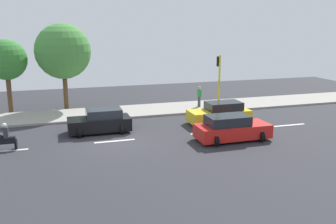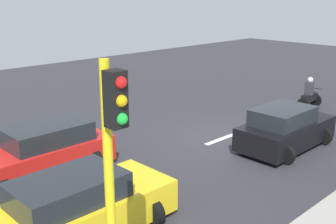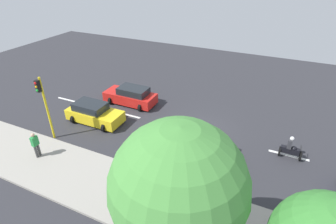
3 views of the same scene
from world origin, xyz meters
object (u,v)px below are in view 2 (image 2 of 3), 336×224
at_px(car_yellow_cab, 80,207).
at_px(motorcycle, 310,95).
at_px(traffic_light_corner, 113,172).
at_px(car_red, 41,152).
at_px(car_black, 285,129).

bearing_deg(car_yellow_cab, motorcycle, 96.94).
xyz_separation_m(car_yellow_cab, traffic_light_corner, (3.00, -1.23, 2.22)).
height_order(car_yellow_cab, motorcycle, motorcycle).
relative_size(motorcycle, traffic_light_corner, 0.34).
height_order(car_red, car_yellow_cab, same).
bearing_deg(car_red, car_black, 61.49).
bearing_deg(car_black, motorcycle, 109.63).
bearing_deg(traffic_light_corner, car_red, 161.71).
bearing_deg(traffic_light_corner, car_black, 106.08).
xyz_separation_m(car_black, traffic_light_corner, (2.72, -9.44, 2.22)).
xyz_separation_m(car_red, traffic_light_corner, (6.65, -2.20, 2.22)).
height_order(car_red, motorcycle, motorcycle).
bearing_deg(car_red, traffic_light_corner, -18.29).
xyz_separation_m(car_yellow_cab, motorcycle, (-1.66, 13.64, -0.07)).
distance_m(car_red, car_black, 8.24).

